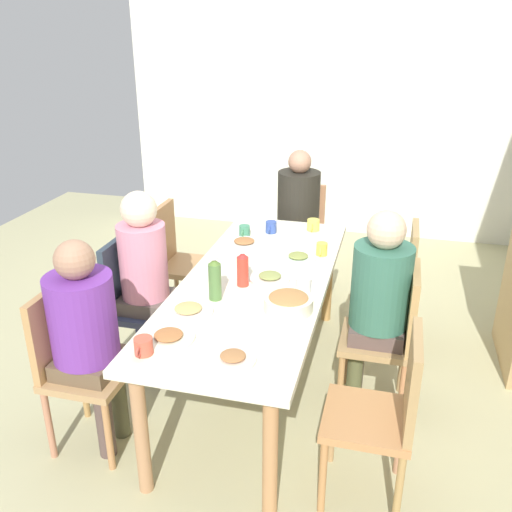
{
  "coord_description": "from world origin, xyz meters",
  "views": [
    {
      "loc": [
        2.84,
        0.73,
        2.14
      ],
      "look_at": [
        0.0,
        0.0,
        0.89
      ],
      "focal_mm": 39.07,
      "sensor_mm": 36.0,
      "label": 1
    }
  ],
  "objects": [
    {
      "name": "chair_2",
      "position": [
        -0.7,
        -0.79,
        0.51
      ],
      "size": [
        0.4,
        0.4,
        0.9
      ],
      "color": "tan",
      "rests_on": "ground_plane"
    },
    {
      "name": "chair_6",
      "position": [
        -0.7,
        0.79,
        0.51
      ],
      "size": [
        0.4,
        0.4,
        0.9
      ],
      "color": "#A67654",
      "rests_on": "ground_plane"
    },
    {
      "name": "plate_4",
      "position": [
        -0.35,
        0.18,
        0.76
      ],
      "size": [
        0.23,
        0.23,
        0.04
      ],
      "color": "silver",
      "rests_on": "dining_table"
    },
    {
      "name": "plate_5",
      "position": [
        0.74,
        -0.24,
        0.76
      ],
      "size": [
        0.25,
        0.25,
        0.04
      ],
      "color": "silver",
      "rests_on": "dining_table"
    },
    {
      "name": "person_5",
      "position": [
        -0.0,
        0.7,
        0.74
      ],
      "size": [
        0.33,
        0.33,
        1.22
      ],
      "color": "brown",
      "rests_on": "ground_plane"
    },
    {
      "name": "cup_3",
      "position": [
        0.1,
        0.3,
        0.79
      ],
      "size": [
        0.12,
        0.09,
        0.09
      ],
      "color": "white",
      "rests_on": "dining_table"
    },
    {
      "name": "plate_3",
      "position": [
        -0.51,
        -0.21,
        0.76
      ],
      "size": [
        0.25,
        0.25,
        0.04
      ],
      "color": "white",
      "rests_on": "dining_table"
    },
    {
      "name": "ground_plane",
      "position": [
        0.0,
        0.0,
        0.0
      ],
      "size": [
        7.05,
        7.05,
        0.0
      ],
      "primitive_type": "plane",
      "color": "tan"
    },
    {
      "name": "chair_3",
      "position": [
        -1.44,
        0.0,
        0.51
      ],
      "size": [
        0.4,
        0.4,
        0.9
      ],
      "color": "#AE7E48",
      "rests_on": "ground_plane"
    },
    {
      "name": "bottle_1",
      "position": [
        0.09,
        -0.05,
        0.84
      ],
      "size": [
        0.07,
        0.07,
        0.21
      ],
      "color": "red",
      "rests_on": "dining_table"
    },
    {
      "name": "cup_1",
      "position": [
        -0.46,
        0.32,
        0.78
      ],
      "size": [
        0.11,
        0.07,
        0.08
      ],
      "color": "yellow",
      "rests_on": "dining_table"
    },
    {
      "name": "wall_left",
      "position": [
        -3.0,
        0.0,
        1.3
      ],
      "size": [
        0.12,
        4.23,
        2.6
      ],
      "primitive_type": "cube",
      "color": "silver",
      "rests_on": "ground_plane"
    },
    {
      "name": "plate_0",
      "position": [
        0.47,
        -0.24,
        0.76
      ],
      "size": [
        0.26,
        0.26,
        0.04
      ],
      "color": "white",
      "rests_on": "dining_table"
    },
    {
      "name": "bottle_0",
      "position": [
        0.29,
        -0.15,
        0.86
      ],
      "size": [
        0.07,
        0.07,
        0.25
      ],
      "color": "#4F783C",
      "rests_on": "dining_table"
    },
    {
      "name": "plate_2",
      "position": [
        0.84,
        0.11,
        0.76
      ],
      "size": [
        0.21,
        0.21,
        0.04
      ],
      "color": "silver",
      "rests_on": "dining_table"
    },
    {
      "name": "dining_table",
      "position": [
        0.0,
        0.0,
        0.66
      ],
      "size": [
        2.11,
        0.82,
        0.74
      ],
      "color": "beige",
      "rests_on": "ground_plane"
    },
    {
      "name": "chair_5",
      "position": [
        0.0,
        0.79,
        0.51
      ],
      "size": [
        0.4,
        0.4,
        0.9
      ],
      "color": "#A78354",
      "rests_on": "ground_plane"
    },
    {
      "name": "chair_4",
      "position": [
        0.0,
        -0.79,
        0.51
      ],
      "size": [
        0.4,
        0.4,
        0.9
      ],
      "color": "#2E3550",
      "rests_on": "ground_plane"
    },
    {
      "name": "chair_1",
      "position": [
        0.7,
        -0.79,
        0.51
      ],
      "size": [
        0.4,
        0.4,
        0.9
      ],
      "color": "tan",
      "rests_on": "ground_plane"
    },
    {
      "name": "cup_0",
      "position": [
        -0.78,
        -0.09,
        0.78
      ],
      "size": [
        0.11,
        0.08,
        0.08
      ],
      "color": "#3551A2",
      "rests_on": "dining_table"
    },
    {
      "name": "bowl_0",
      "position": [
        0.31,
        0.25,
        0.79
      ],
      "size": [
        0.26,
        0.26,
        0.09
      ],
      "color": "beige",
      "rests_on": "dining_table"
    },
    {
      "name": "cup_4",
      "position": [
        0.89,
        -0.3,
        0.78
      ],
      "size": [
        0.12,
        0.09,
        0.08
      ],
      "color": "#D1563F",
      "rests_on": "dining_table"
    },
    {
      "name": "plate_1",
      "position": [
        -0.02,
        0.08,
        0.76
      ],
      "size": [
        0.24,
        0.24,
        0.04
      ],
      "color": "silver",
      "rests_on": "dining_table"
    },
    {
      "name": "person_4",
      "position": [
        0.0,
        -0.7,
        0.74
      ],
      "size": [
        0.3,
        0.3,
        1.22
      ],
      "color": "brown",
      "rests_on": "ground_plane"
    },
    {
      "name": "cup_2",
      "position": [
        -0.9,
        0.19,
        0.78
      ],
      "size": [
        0.12,
        0.09,
        0.08
      ],
      "color": "#DFD052",
      "rests_on": "dining_table"
    },
    {
      "name": "person_3",
      "position": [
        -1.35,
        0.0,
        0.73
      ],
      "size": [
        0.34,
        0.34,
        1.22
      ],
      "color": "brown",
      "rests_on": "ground_plane"
    },
    {
      "name": "person_1",
      "position": [
        0.7,
        -0.7,
        0.72
      ],
      "size": [
        0.34,
        0.34,
        1.19
      ],
      "color": "#505036",
      "rests_on": "ground_plane"
    },
    {
      "name": "chair_0",
      "position": [
        0.7,
        0.79,
        0.51
      ],
      "size": [
        0.4,
        0.4,
        0.9
      ],
      "color": "#B67D4B",
      "rests_on": "ground_plane"
    },
    {
      "name": "cup_5",
      "position": [
        -0.67,
        -0.26,
        0.78
      ],
      "size": [
        0.11,
        0.08,
        0.07
      ],
      "color": "#418764",
      "rests_on": "dining_table"
    }
  ]
}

